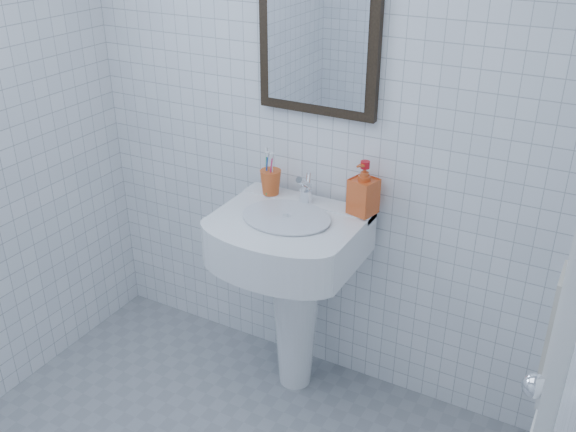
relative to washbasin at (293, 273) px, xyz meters
The scene contains 10 objects.
wall_back 0.69m from the washbasin, 91.04° to the left, with size 2.20×0.02×2.50m, color white.
wall_right 1.61m from the washbasin, 42.00° to the right, with size 0.02×2.40×2.50m, color white.
washbasin is the anchor object (origin of this frame).
faucet 0.35m from the washbasin, 90.00° to the left, with size 0.05×0.12×0.13m.
toothbrush_cup 0.39m from the washbasin, 146.81° to the left, with size 0.09×0.09×0.11m, color #DB5621, non-canonical shape.
soap_dispenser 0.48m from the washbasin, 27.27° to the left, with size 0.10×0.10×0.22m, color red.
wall_mirror 0.97m from the washbasin, 90.00° to the left, with size 0.50×0.04×0.62m.
bathroom_door 1.23m from the washbasin, 22.09° to the right, with size 0.04×0.80×2.00m, color silver.
towel_ring 1.18m from the washbasin, 15.10° to the right, with size 0.18×0.18×0.01m, color white.
hand_towel 1.11m from the washbasin, 15.38° to the right, with size 0.03×0.16×0.38m, color beige.
Camera 1 is at (1.09, -1.04, 2.03)m, focal length 40.00 mm.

